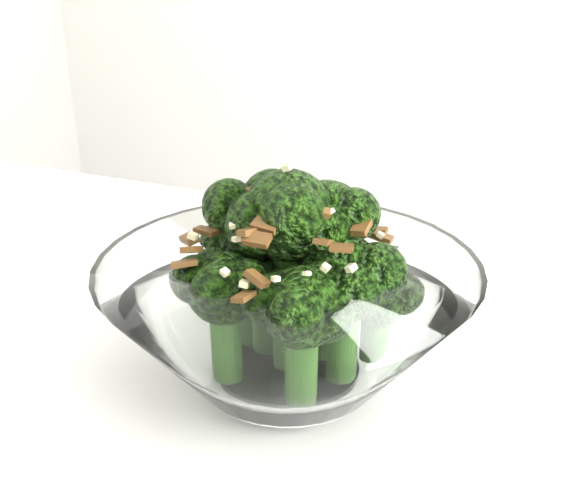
% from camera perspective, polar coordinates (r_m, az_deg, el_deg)
% --- Properties ---
extents(table, '(1.23, 0.85, 0.75)m').
position_cam_1_polar(table, '(0.53, -23.38, -16.38)').
color(table, white).
rests_on(table, ground).
extents(broccoli_dish, '(0.24, 0.24, 0.15)m').
position_cam_1_polar(broccoli_dish, '(0.41, 0.16, -5.48)').
color(broccoli_dish, white).
rests_on(broccoli_dish, table).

